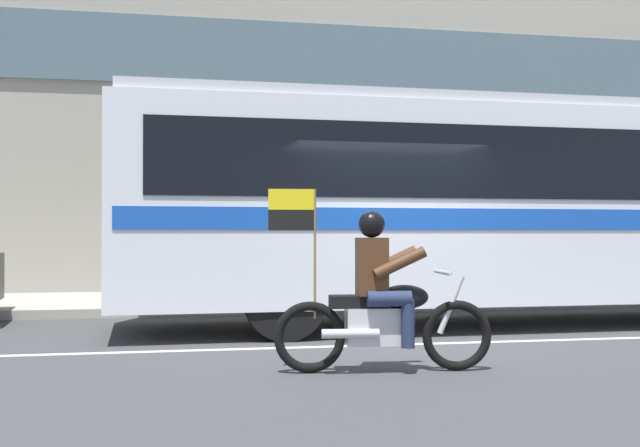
% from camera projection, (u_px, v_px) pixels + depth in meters
% --- Properties ---
extents(ground_plane, '(60.00, 60.00, 0.00)m').
position_uv_depth(ground_plane, '(392.00, 338.00, 10.28)').
color(ground_plane, '#3D3D3F').
extents(sidewalk_curb, '(28.00, 3.80, 0.15)m').
position_uv_depth(sidewalk_curb, '(316.00, 300.00, 15.28)').
color(sidewalk_curb, '#A39E93').
rests_on(sidewalk_curb, ground_plane).
extents(lane_center_stripe, '(26.60, 0.14, 0.01)m').
position_uv_depth(lane_center_stripe, '(406.00, 344.00, 9.69)').
color(lane_center_stripe, silver).
rests_on(lane_center_stripe, ground_plane).
extents(transit_bus, '(11.82, 2.83, 3.22)m').
position_uv_depth(transit_bus, '(515.00, 197.00, 11.92)').
color(transit_bus, silver).
rests_on(transit_bus, ground_plane).
extents(motorcycle_with_rider, '(2.19, 0.66, 1.78)m').
position_uv_depth(motorcycle_with_rider, '(381.00, 303.00, 7.79)').
color(motorcycle_with_rider, black).
rests_on(motorcycle_with_rider, ground_plane).
extents(fire_hydrant, '(0.22, 0.30, 0.75)m').
position_uv_depth(fire_hydrant, '(481.00, 277.00, 15.14)').
color(fire_hydrant, '#4C8C3F').
rests_on(fire_hydrant, sidewalk_curb).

